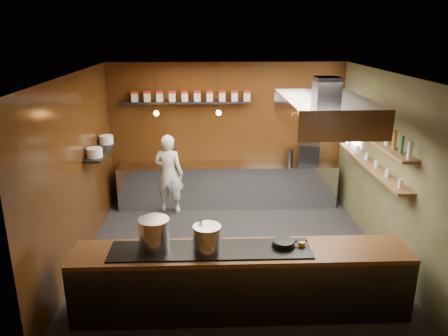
{
  "coord_description": "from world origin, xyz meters",
  "views": [
    {
      "loc": [
        -0.42,
        -6.64,
        3.67
      ],
      "look_at": [
        -0.15,
        0.4,
        1.4
      ],
      "focal_mm": 35.0,
      "sensor_mm": 36.0,
      "label": 1
    }
  ],
  "objects_px": {
    "extractor_hood": "(325,111)",
    "espresso_machine": "(309,154)",
    "chef": "(169,174)",
    "stockpot_large": "(154,233)",
    "stockpot_small": "(207,238)"
  },
  "relations": [
    {
      "from": "stockpot_large",
      "to": "chef",
      "type": "bearing_deg",
      "value": 91.66
    },
    {
      "from": "extractor_hood",
      "to": "chef",
      "type": "height_order",
      "value": "extractor_hood"
    },
    {
      "from": "extractor_hood",
      "to": "stockpot_small",
      "type": "height_order",
      "value": "extractor_hood"
    },
    {
      "from": "extractor_hood",
      "to": "chef",
      "type": "relative_size",
      "value": 1.21
    },
    {
      "from": "stockpot_large",
      "to": "espresso_machine",
      "type": "distance_m",
      "value": 4.67
    },
    {
      "from": "extractor_hood",
      "to": "espresso_machine",
      "type": "xyz_separation_m",
      "value": [
        0.43,
        2.58,
        -1.39
      ]
    },
    {
      "from": "extractor_hood",
      "to": "espresso_machine",
      "type": "relative_size",
      "value": 4.66
    },
    {
      "from": "stockpot_small",
      "to": "espresso_machine",
      "type": "height_order",
      "value": "espresso_machine"
    },
    {
      "from": "stockpot_small",
      "to": "chef",
      "type": "distance_m",
      "value": 3.56
    },
    {
      "from": "extractor_hood",
      "to": "espresso_machine",
      "type": "height_order",
      "value": "extractor_hood"
    },
    {
      "from": "espresso_machine",
      "to": "stockpot_small",
      "type": "bearing_deg",
      "value": -105.12
    },
    {
      "from": "stockpot_large",
      "to": "chef",
      "type": "height_order",
      "value": "chef"
    },
    {
      "from": "stockpot_small",
      "to": "chef",
      "type": "bearing_deg",
      "value": 102.7
    },
    {
      "from": "espresso_machine",
      "to": "chef",
      "type": "distance_m",
      "value": 2.99
    },
    {
      "from": "stockpot_small",
      "to": "chef",
      "type": "relative_size",
      "value": 0.22
    }
  ]
}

